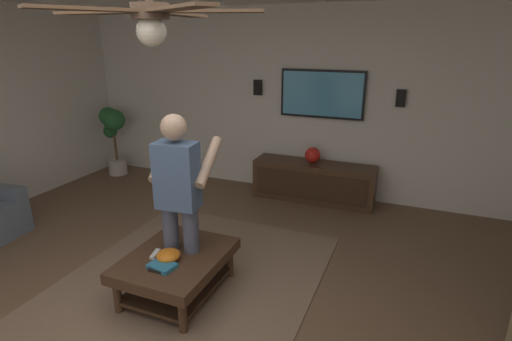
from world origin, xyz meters
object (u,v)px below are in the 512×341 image
at_px(person_standing, 179,194).
at_px(tv, 322,94).
at_px(coffee_table, 177,265).
at_px(remote_black, 157,271).
at_px(wall_speaker_right, 258,87).
at_px(potted_plant_tall, 113,129).
at_px(book, 162,266).
at_px(bowl, 168,255).
at_px(media_console, 314,182).
at_px(vase_round, 313,155).
at_px(wall_speaker_left, 401,98).
at_px(ceiling_fan, 151,17).
at_px(remote_white, 155,254).

bearing_deg(person_standing, tv, -17.52).
height_order(coffee_table, remote_black, remote_black).
xyz_separation_m(remote_black, wall_speaker_right, (3.17, 0.40, 1.11)).
bearing_deg(tv, person_standing, -11.73).
bearing_deg(tv, potted_plant_tall, -82.97).
height_order(tv, book, tv).
bearing_deg(potted_plant_tall, bowl, -132.28).
relative_size(coffee_table, potted_plant_tall, 0.87).
relative_size(media_console, book, 7.73).
xyz_separation_m(person_standing, remote_black, (-0.41, -0.01, -0.52)).
bearing_deg(vase_round, wall_speaker_left, -77.75).
distance_m(vase_round, ceiling_fan, 3.78).
distance_m(bowl, wall_speaker_left, 3.54).
height_order(person_standing, wall_speaker_left, person_standing).
distance_m(coffee_table, ceiling_fan, 2.22).
height_order(coffee_table, ceiling_fan, ceiling_fan).
height_order(person_standing, potted_plant_tall, person_standing).
xyz_separation_m(media_console, book, (-2.85, 0.55, 0.14)).
distance_m(remote_black, vase_round, 3.00).
distance_m(bowl, wall_speaker_right, 3.20).
bearing_deg(bowl, book, -170.02).
xyz_separation_m(coffee_table, book, (-0.22, -0.01, 0.12)).
height_order(tv, remote_black, tv).
distance_m(person_standing, remote_black, 0.66).
distance_m(tv, book, 3.32).
relative_size(bowl, remote_black, 1.38).
relative_size(person_standing, vase_round, 7.45).
relative_size(media_console, tv, 1.45).
xyz_separation_m(coffee_table, wall_speaker_left, (2.89, -1.60, 1.18)).
bearing_deg(coffee_table, media_console, -12.17).
bearing_deg(book, coffee_table, -77.56).
xyz_separation_m(bowl, ceiling_fan, (-0.64, -0.48, 1.89)).
xyz_separation_m(vase_round, wall_speaker_right, (0.23, 0.93, 0.87)).
height_order(media_console, remote_black, media_console).
bearing_deg(potted_plant_tall, vase_round, -86.61).
bearing_deg(media_console, potted_plant_tall, -87.02).
height_order(coffee_table, book, book).
xyz_separation_m(tv, remote_white, (-2.95, 0.73, -1.07)).
height_order(remote_black, ceiling_fan, ceiling_fan).
height_order(media_console, tv, tv).
xyz_separation_m(tv, ceiling_fan, (-3.61, 0.09, 0.85)).
height_order(remote_white, vase_round, vase_round).
relative_size(remote_black, ceiling_fan, 0.13).
bearing_deg(ceiling_fan, potted_plant_tall, 45.89).
xyz_separation_m(coffee_table, remote_white, (-0.07, 0.17, 0.12)).
distance_m(vase_round, wall_speaker_left, 1.37).
bearing_deg(tv, wall_speaker_left, 90.73).
xyz_separation_m(coffee_table, wall_speaker_right, (2.89, 0.40, 1.23)).
height_order(potted_plant_tall, wall_speaker_left, wall_speaker_left).
bearing_deg(wall_speaker_right, book, -172.50).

